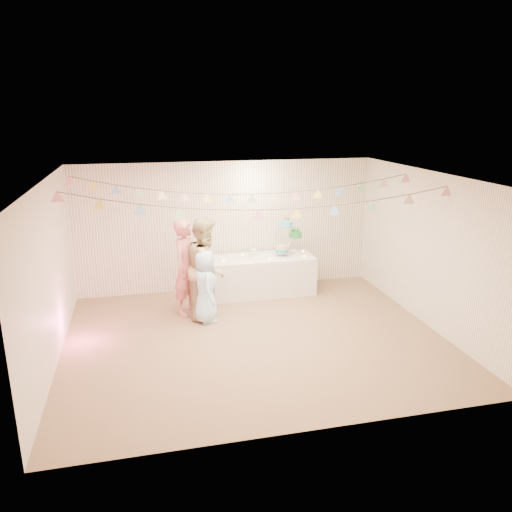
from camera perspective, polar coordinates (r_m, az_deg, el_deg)
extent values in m
plane|color=brown|center=(8.18, -0.09, -9.40)|extent=(6.00, 6.00, 0.00)
plane|color=silver|center=(7.43, -0.10, 8.97)|extent=(6.00, 6.00, 0.00)
plane|color=white|center=(10.08, -3.32, 3.41)|extent=(6.00, 6.00, 0.00)
plane|color=white|center=(5.46, 5.92, -8.18)|extent=(6.00, 6.00, 0.00)
plane|color=white|center=(7.64, -22.59, -2.11)|extent=(5.00, 5.00, 0.00)
plane|color=white|center=(8.85, 19.18, 0.67)|extent=(5.00, 5.00, 0.00)
cube|color=silver|center=(9.98, 0.69, -2.18)|extent=(2.04, 0.81, 0.76)
cylinder|color=white|center=(9.72, -1.99, -0.37)|extent=(0.34, 0.34, 0.02)
imported|color=#C46766|center=(8.95, -7.93, -1.27)|extent=(0.71, 0.76, 1.74)
imported|color=tan|center=(8.79, -5.72, -1.34)|extent=(0.91, 1.04, 1.79)
imported|color=#B4E4FF|center=(8.63, -5.78, -3.46)|extent=(0.42, 0.63, 1.28)
cylinder|color=#FFD88C|center=(9.56, -3.74, -0.55)|extent=(0.04, 0.04, 0.03)
cylinder|color=#FFD88C|center=(9.95, -1.50, 0.16)|extent=(0.04, 0.04, 0.03)
cylinder|color=#FFD88C|center=(9.68, 1.59, -0.32)|extent=(0.04, 0.04, 0.03)
cylinder|color=#FFD88C|center=(10.15, 2.32, 0.47)|extent=(0.04, 0.04, 0.03)
cylinder|color=#FFD88C|center=(9.91, 5.56, 0.02)|extent=(0.04, 0.04, 0.03)
cylinder|color=#FFD88C|center=(10.24, 5.40, 0.56)|extent=(0.04, 0.04, 0.03)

